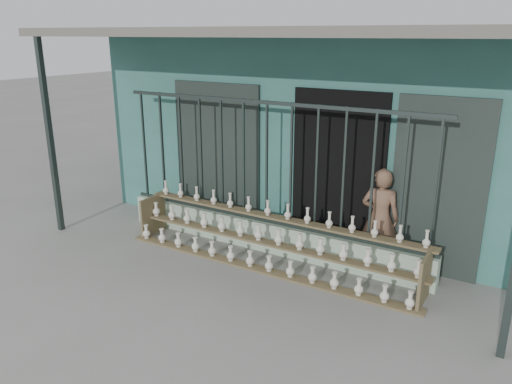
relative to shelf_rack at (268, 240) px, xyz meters
The scene contains 6 objects.
ground 0.99m from the shelf_rack, 106.64° to the right, with size 60.00×60.00×0.00m, color slate.
workshop_building 3.58m from the shelf_rack, 94.44° to the left, with size 7.40×6.60×3.21m.
parapet_wall 0.51m from the shelf_rack, 122.45° to the left, with size 5.00×0.20×0.45m, color #AAC6A9.
security_fence 1.10m from the shelf_rack, 122.45° to the left, with size 5.00×0.04×1.80m.
shelf_rack is the anchor object (origin of this frame).
elderly_woman 1.58m from the shelf_rack, 29.29° to the left, with size 0.52×0.34×1.42m, color brown.
Camera 1 is at (3.43, -4.75, 3.14)m, focal length 35.00 mm.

